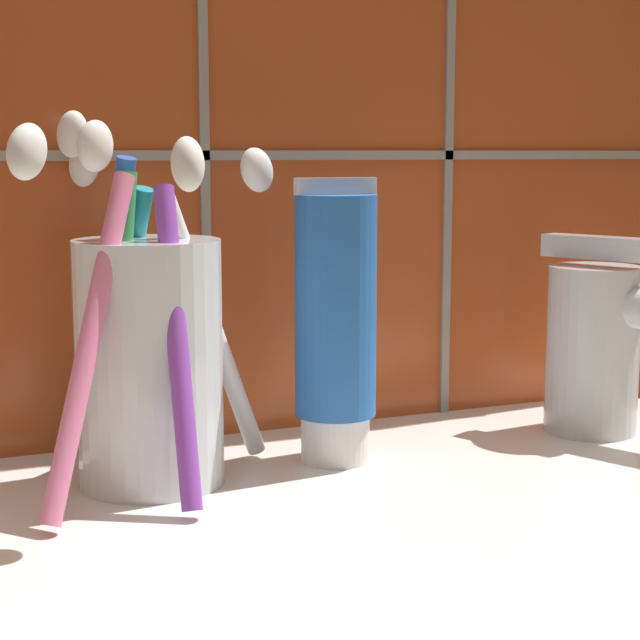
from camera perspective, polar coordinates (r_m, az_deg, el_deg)
sink_counter at (r=44.81cm, az=-2.31°, el=-12.07°), size 57.14×29.63×2.00cm
tile_wall_backsplash at (r=56.44cm, az=-7.94°, el=14.13°), size 67.14×1.72×44.46cm
toothbrush_cup at (r=48.89cm, az=-9.23°, el=-1.57°), size 14.41×14.19×17.16cm
toothpaste_tube at (r=51.71cm, az=0.83°, el=-0.19°), size 4.17×3.97×13.87cm
sink_faucet at (r=59.18cm, az=14.89°, el=-1.06°), size 6.27×10.19×10.64cm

